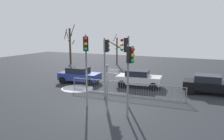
{
  "coord_description": "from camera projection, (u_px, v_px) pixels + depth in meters",
  "views": [
    {
      "loc": [
        5.66,
        -11.7,
        4.81
      ],
      "look_at": [
        -0.55,
        2.11,
        2.13
      ],
      "focal_mm": 35.23,
      "sensor_mm": 36.0,
      "label": 1
    }
  ],
  "objects": [
    {
      "name": "bare_tree_centre",
      "position": [
        70.0,
        45.0,
        32.08
      ],
      "size": [
        1.61,
        1.61,
        5.78
      ],
      "color": "#473828",
      "rests_on": "ground"
    },
    {
      "name": "traffic_light_mid_left",
      "position": [
        86.0,
        55.0,
        13.53
      ],
      "size": [
        0.42,
        0.51,
        4.61
      ],
      "rotation": [
        0.0,
        0.0,
        3.67
      ],
      "color": "slate",
      "rests_on": "ground"
    },
    {
      "name": "car_black_near",
      "position": [
        208.0,
        84.0,
        17.05
      ],
      "size": [
        3.89,
        2.11,
        1.47
      ],
      "rotation": [
        0.0,
        0.0,
        0.06
      ],
      "color": "black",
      "rests_on": "ground"
    },
    {
      "name": "bare_tree_left",
      "position": [
        117.0,
        50.0,
        31.64
      ],
      "size": [
        1.88,
        1.68,
        4.47
      ],
      "color": "#473828",
      "rests_on": "ground"
    },
    {
      "name": "snow_patch_kerb",
      "position": [
        77.0,
        88.0,
        18.71
      ],
      "size": [
        2.7,
        2.7,
        0.01
      ],
      "primitive_type": "cylinder",
      "color": "white",
      "rests_on": "ground"
    },
    {
      "name": "traffic_light_rear_left",
      "position": [
        106.0,
        54.0,
        15.72
      ],
      "size": [
        0.38,
        0.55,
        4.34
      ],
      "rotation": [
        0.0,
        0.0,
        5.94
      ],
      "color": "slate",
      "rests_on": "ground"
    },
    {
      "name": "traffic_light_foreground_left",
      "position": [
        126.0,
        55.0,
        13.88
      ],
      "size": [
        0.56,
        0.36,
        4.51
      ],
      "rotation": [
        0.0,
        0.0,
        1.79
      ],
      "color": "slate",
      "rests_on": "ground"
    },
    {
      "name": "pedestrian_guard_railing",
      "position": [
        125.0,
        89.0,
        16.45
      ],
      "size": [
        8.84,
        0.45,
        1.07
      ],
      "rotation": [
        0.0,
        0.0,
        0.04
      ],
      "color": "slate",
      "rests_on": "ground"
    },
    {
      "name": "ground_plane",
      "position": [
        106.0,
        110.0,
        13.63
      ],
      "size": [
        60.0,
        60.0,
        0.0
      ],
      "primitive_type": "plane",
      "color": "#26282D"
    },
    {
      "name": "traffic_light_foreground_right",
      "position": [
        130.0,
        65.0,
        11.79
      ],
      "size": [
        0.5,
        0.43,
        4.13
      ],
      "rotation": [
        0.0,
        0.0,
        4.13
      ],
      "color": "slate",
      "rests_on": "ground"
    },
    {
      "name": "car_blue_mid",
      "position": [
        79.0,
        75.0,
        20.63
      ],
      "size": [
        3.9,
        2.14,
        1.47
      ],
      "rotation": [
        0.0,
        0.0,
        0.07
      ],
      "color": "navy",
      "rests_on": "ground"
    },
    {
      "name": "car_white_trailing",
      "position": [
        139.0,
        78.0,
        19.2
      ],
      "size": [
        3.95,
        2.25,
        1.47
      ],
      "rotation": [
        0.0,
        0.0,
        0.1
      ],
      "color": "silver",
      "rests_on": "ground"
    },
    {
      "name": "direction_sign_post",
      "position": [
        108.0,
        87.0,
        12.71
      ],
      "size": [
        0.79,
        0.14,
        2.93
      ],
      "rotation": [
        0.0,
        0.0,
        -0.11
      ],
      "color": "slate",
      "rests_on": "ground"
    }
  ]
}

